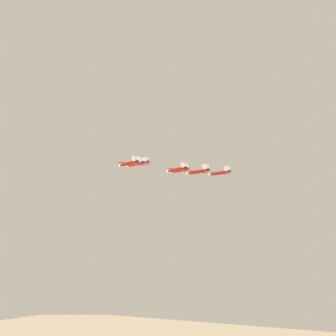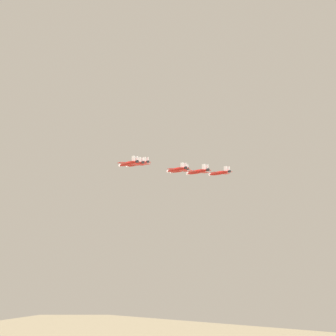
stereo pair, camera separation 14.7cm
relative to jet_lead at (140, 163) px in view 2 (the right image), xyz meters
name	(u,v)px [view 2 (the right image)]	position (x,y,z in m)	size (l,w,h in m)	color
jet_lead	(140,163)	(0.00, 0.00, 0.00)	(16.08, 10.65, 3.57)	red
jet_left_wingman	(135,164)	(-9.77, 19.32, -3.81)	(16.26, 10.73, 3.59)	red
jet_right_wingman	(179,170)	(-20.64, -6.53, -4.62)	(16.38, 10.80, 3.61)	red
jet_left_outer	(128,163)	(-19.53, 38.64, -6.93)	(16.61, 10.95, 3.66)	red
jet_right_outer	(219,173)	(-41.28, -13.05, -6.77)	(17.00, 11.18, 3.73)	red
jet_slot_rear	(176,169)	(-30.41, 12.79, -7.33)	(16.27, 10.71, 3.58)	red
jet_trailing	(197,172)	(-45.61, 19.19, -10.36)	(16.76, 11.08, 3.71)	red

